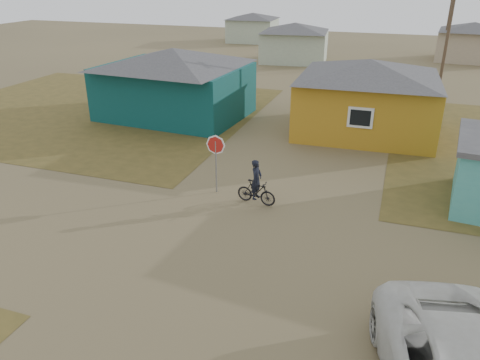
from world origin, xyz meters
name	(u,v)px	position (x,y,z in m)	size (l,w,h in m)	color
ground	(233,261)	(0.00, 0.00, 0.00)	(120.00, 120.00, 0.00)	brown
grass_nw	(94,110)	(-14.00, 13.00, 0.01)	(20.00, 18.00, 0.00)	brown
house_teal	(174,82)	(-8.50, 13.50, 2.05)	(8.93, 7.08, 4.00)	#0A3A39
house_yellow	(367,96)	(2.50, 14.00, 2.00)	(7.72, 6.76, 3.90)	#B27E1B
house_pale_west	(294,42)	(-6.00, 34.00, 1.86)	(7.04, 6.15, 3.60)	#ABB99F
house_beige_east	(472,41)	(10.00, 40.00, 1.86)	(6.95, 6.05, 3.60)	tan
house_pale_north	(253,27)	(-14.00, 46.00, 1.75)	(6.28, 5.81, 3.40)	#ABB99F
utility_pole_near	(447,38)	(6.50, 22.00, 4.14)	(1.40, 0.20, 8.00)	brown
utility_pole_far	(449,17)	(7.50, 38.00, 4.14)	(1.40, 0.20, 8.00)	brown
stop_sign	(216,151)	(-2.24, 4.36, 1.75)	(0.73, 0.34, 2.37)	gray
cyclist	(256,188)	(-0.47, 3.91, 0.64)	(1.59, 0.64, 1.75)	black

